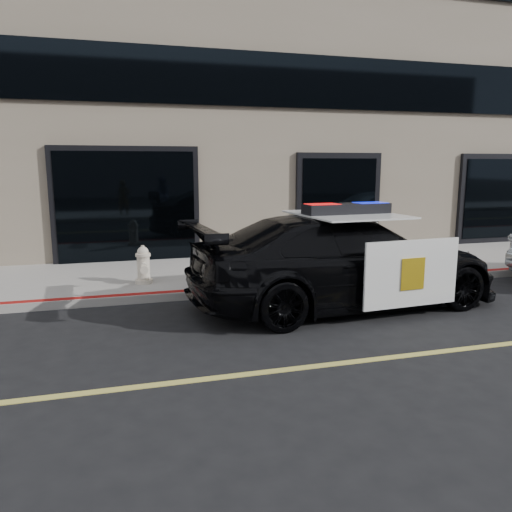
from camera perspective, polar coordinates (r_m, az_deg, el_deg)
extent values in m
plane|color=black|center=(6.03, -2.27, -13.52)|extent=(120.00, 120.00, 0.00)
cube|color=gray|center=(10.95, -8.74, -2.20)|extent=(60.00, 3.50, 0.15)
cube|color=#756856|center=(16.30, -11.87, 22.81)|extent=(60.00, 7.00, 12.00)
imported|color=black|center=(8.79, 10.13, -0.56)|extent=(3.00, 5.80, 1.59)
cube|color=white|center=(8.15, 17.37, -1.92)|extent=(1.70, 0.16, 1.06)
cube|color=white|center=(10.02, 9.52, 0.66)|extent=(1.70, 0.16, 1.06)
cube|color=white|center=(8.67, 10.30, 4.70)|extent=(1.72, 2.02, 0.03)
cube|color=gold|center=(8.12, 17.51, -1.97)|extent=(0.42, 0.04, 0.50)
cube|color=black|center=(8.66, 10.32, 5.31)|extent=(1.55, 0.50, 0.19)
cube|color=red|center=(8.44, 7.58, 5.35)|extent=(0.55, 0.38, 0.17)
cube|color=#0C19CC|center=(8.90, 12.93, 5.44)|extent=(0.55, 0.38, 0.17)
cylinder|color=beige|center=(10.05, -12.67, -2.82)|extent=(0.34, 0.34, 0.08)
cylinder|color=beige|center=(9.99, -12.73, -1.30)|extent=(0.24, 0.24, 0.47)
cylinder|color=beige|center=(9.94, -12.79, 0.13)|extent=(0.29, 0.29, 0.06)
sphere|color=beige|center=(9.93, -12.80, 0.45)|extent=(0.22, 0.22, 0.22)
cylinder|color=beige|center=(9.92, -12.83, 0.98)|extent=(0.07, 0.07, 0.07)
cylinder|color=beige|center=(10.13, -12.80, -0.76)|extent=(0.12, 0.11, 0.12)
cylinder|color=beige|center=(9.82, -12.70, -1.11)|extent=(0.12, 0.11, 0.12)
cylinder|color=beige|center=(9.81, -12.67, -1.51)|extent=(0.16, 0.13, 0.16)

